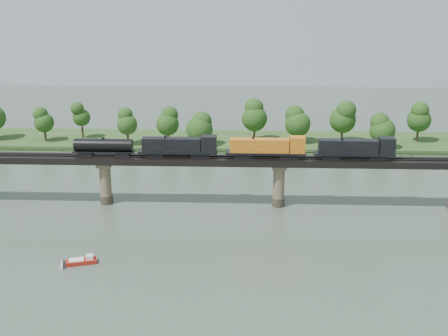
{
  "coord_description": "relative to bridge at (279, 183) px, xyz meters",
  "views": [
    {
      "loc": [
        -7.49,
        -91.46,
        47.43
      ],
      "look_at": [
        -12.53,
        30.0,
        9.0
      ],
      "focal_mm": 45.0,
      "sensor_mm": 36.0,
      "label": 1
    }
  ],
  "objects": [
    {
      "name": "far_treeline",
      "position": [
        -8.21,
        50.52,
        3.37
      ],
      "size": [
        289.06,
        17.54,
        13.6
      ],
      "color": "#382619",
      "rests_on": "far_bank"
    },
    {
      "name": "motorboat",
      "position": [
        -37.21,
        -30.38,
        -4.94
      ],
      "size": [
        5.77,
        3.41,
        1.52
      ],
      "rotation": [
        0.0,
        0.0,
        0.28
      ],
      "color": "#A71E13",
      "rests_on": "ground"
    },
    {
      "name": "far_bank",
      "position": [
        0.0,
        55.0,
        -4.66
      ],
      "size": [
        300.0,
        24.0,
        1.6
      ],
      "primitive_type": "cube",
      "color": "#2B4B1E",
      "rests_on": "ground"
    },
    {
      "name": "freight_train",
      "position": [
        -9.62,
        0.0,
        8.42
      ],
      "size": [
        72.45,
        2.82,
        4.99
      ],
      "color": "black",
      "rests_on": "bridge"
    },
    {
      "name": "ground",
      "position": [
        0.0,
        -30.0,
        -5.46
      ],
      "size": [
        400.0,
        400.0,
        0.0
      ],
      "primitive_type": "plane",
      "color": "#3B4B3C",
      "rests_on": "ground"
    },
    {
      "name": "bridge_superstructure",
      "position": [
        0.0,
        0.0,
        6.33
      ],
      "size": [
        220.0,
        4.9,
        0.75
      ],
      "color": "black",
      "rests_on": "bridge"
    },
    {
      "name": "bridge",
      "position": [
        0.0,
        0.0,
        0.0
      ],
      "size": [
        236.0,
        30.0,
        11.5
      ],
      "color": "#473A2D",
      "rests_on": "ground"
    }
  ]
}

